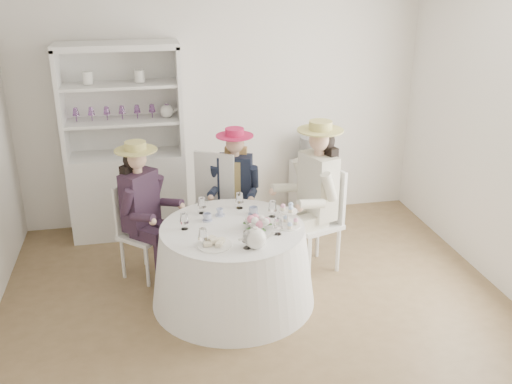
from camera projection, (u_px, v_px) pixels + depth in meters
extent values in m
plane|color=brown|center=(258.00, 306.00, 5.04)|extent=(4.50, 4.50, 0.00)
plane|color=white|center=(222.00, 104.00, 6.34)|extent=(4.50, 0.00, 4.50)
plane|color=white|center=(344.00, 296.00, 2.71)|extent=(4.50, 0.00, 4.50)
plane|color=white|center=(512.00, 145.00, 4.94)|extent=(0.00, 4.50, 4.50)
cone|color=white|center=(233.00, 265.00, 5.02)|extent=(1.45, 1.45, 0.70)
cylinder|color=white|center=(232.00, 228.00, 4.88)|extent=(1.25, 1.25, 0.02)
cube|color=silver|center=(129.00, 194.00, 6.25)|extent=(1.31, 0.85, 0.92)
cube|color=silver|center=(121.00, 97.00, 6.05)|extent=(1.17, 0.45, 1.13)
cube|color=silver|center=(116.00, 46.00, 5.65)|extent=(1.31, 0.85, 0.06)
cube|color=silver|center=(61.00, 104.00, 5.76)|extent=(0.19, 0.45, 1.13)
cube|color=silver|center=(179.00, 99.00, 5.98)|extent=(0.19, 0.45, 1.13)
cube|color=silver|center=(123.00, 121.00, 5.94)|extent=(1.22, 0.77, 0.03)
cube|color=silver|center=(120.00, 85.00, 5.80)|extent=(1.22, 0.77, 0.03)
sphere|color=white|center=(167.00, 111.00, 6.00)|extent=(0.14, 0.14, 0.14)
cube|color=silver|center=(312.00, 190.00, 6.69)|extent=(0.47, 0.47, 0.67)
cylinder|color=black|center=(314.00, 150.00, 6.50)|extent=(0.41, 0.41, 0.32)
cube|color=silver|center=(144.00, 235.00, 5.38)|extent=(0.54, 0.54, 0.04)
cylinder|color=silver|center=(147.00, 267.00, 5.27)|extent=(0.03, 0.03, 0.42)
cylinder|color=silver|center=(169.00, 253.00, 5.51)|extent=(0.03, 0.03, 0.42)
cylinder|color=silver|center=(123.00, 258.00, 5.41)|extent=(0.03, 0.03, 0.42)
cylinder|color=silver|center=(145.00, 246.00, 5.66)|extent=(0.03, 0.03, 0.42)
cube|color=silver|center=(128.00, 206.00, 5.36)|extent=(0.27, 0.28, 0.48)
cube|color=black|center=(140.00, 200.00, 5.25)|extent=(0.37, 0.38, 0.55)
cube|color=black|center=(147.00, 234.00, 5.23)|extent=(0.32, 0.31, 0.11)
cylinder|color=black|center=(160.00, 265.00, 5.27)|extent=(0.10, 0.10, 0.44)
cylinder|color=black|center=(127.00, 202.00, 5.06)|extent=(0.18, 0.18, 0.26)
cube|color=black|center=(159.00, 227.00, 5.36)|extent=(0.32, 0.31, 0.11)
cylinder|color=black|center=(172.00, 258.00, 5.41)|extent=(0.10, 0.10, 0.44)
cylinder|color=black|center=(157.00, 188.00, 5.37)|extent=(0.18, 0.18, 0.26)
cylinder|color=#D8A889|center=(137.00, 170.00, 5.14)|extent=(0.09, 0.09, 0.08)
sphere|color=#D8A889|center=(136.00, 159.00, 5.10)|extent=(0.18, 0.18, 0.18)
sphere|color=black|center=(133.00, 160.00, 5.13)|extent=(0.18, 0.18, 0.18)
cube|color=black|center=(132.00, 182.00, 5.23)|extent=(0.21, 0.22, 0.36)
cylinder|color=tan|center=(136.00, 150.00, 5.07)|extent=(0.38, 0.38, 0.01)
cylinder|color=tan|center=(135.00, 146.00, 5.06)|extent=(0.19, 0.19, 0.08)
cube|color=silver|center=(235.00, 213.00, 5.87)|extent=(0.47, 0.47, 0.04)
cylinder|color=silver|center=(219.00, 237.00, 5.83)|extent=(0.03, 0.03, 0.41)
cylinder|color=silver|center=(248.00, 239.00, 5.80)|extent=(0.03, 0.03, 0.41)
cylinder|color=silver|center=(224.00, 225.00, 6.11)|extent=(0.03, 0.03, 0.41)
cylinder|color=silver|center=(251.00, 226.00, 6.08)|extent=(0.03, 0.03, 0.41)
cube|color=silver|center=(237.00, 184.00, 5.93)|extent=(0.35, 0.13, 0.47)
cube|color=black|center=(235.00, 181.00, 5.76)|extent=(0.38, 0.28, 0.54)
cube|color=tan|center=(235.00, 181.00, 5.76)|extent=(0.19, 0.23, 0.47)
cube|color=black|center=(226.00, 210.00, 5.75)|extent=(0.21, 0.34, 0.11)
cylinder|color=black|center=(224.00, 241.00, 5.73)|extent=(0.09, 0.09, 0.43)
cylinder|color=black|center=(216.00, 176.00, 5.72)|extent=(0.13, 0.18, 0.26)
cube|color=black|center=(242.00, 211.00, 5.73)|extent=(0.21, 0.34, 0.11)
cylinder|color=black|center=(241.00, 242.00, 5.72)|extent=(0.09, 0.09, 0.43)
cylinder|color=black|center=(254.00, 177.00, 5.68)|extent=(0.13, 0.18, 0.26)
cylinder|color=#D8A889|center=(235.00, 154.00, 5.65)|extent=(0.08, 0.08, 0.07)
sphere|color=#D8A889|center=(235.00, 144.00, 5.61)|extent=(0.18, 0.18, 0.18)
sphere|color=tan|center=(235.00, 144.00, 5.66)|extent=(0.18, 0.18, 0.18)
cube|color=tan|center=(236.00, 164.00, 5.77)|extent=(0.24, 0.14, 0.35)
cylinder|color=#CB1E50|center=(235.00, 136.00, 5.58)|extent=(0.37, 0.37, 0.01)
cylinder|color=#CB1E50|center=(235.00, 132.00, 5.57)|extent=(0.19, 0.19, 0.07)
cube|color=silver|center=(314.00, 224.00, 5.49)|extent=(0.54, 0.54, 0.04)
cylinder|color=silver|center=(290.00, 244.00, 5.64)|extent=(0.04, 0.04, 0.47)
cylinder|color=silver|center=(309.00, 258.00, 5.37)|extent=(0.04, 0.04, 0.47)
cylinder|color=silver|center=(317.00, 236.00, 5.80)|extent=(0.04, 0.04, 0.47)
cylinder|color=silver|center=(338.00, 249.00, 5.53)|extent=(0.04, 0.04, 0.47)
cube|color=silver|center=(332.00, 193.00, 5.48)|extent=(0.16, 0.39, 0.53)
cube|color=beige|center=(318.00, 186.00, 5.36)|extent=(0.32, 0.43, 0.62)
cube|color=beige|center=(298.00, 215.00, 5.48)|extent=(0.39, 0.25, 0.13)
cylinder|color=beige|center=(285.00, 248.00, 5.53)|extent=(0.11, 0.11, 0.49)
cylinder|color=beige|center=(301.00, 172.00, 5.49)|extent=(0.20, 0.15, 0.29)
cube|color=beige|center=(310.00, 222.00, 5.33)|extent=(0.39, 0.25, 0.13)
cylinder|color=beige|center=(296.00, 256.00, 5.38)|extent=(0.11, 0.11, 0.49)
cylinder|color=beige|center=(329.00, 187.00, 5.13)|extent=(0.20, 0.15, 0.29)
cylinder|color=#D8A889|center=(319.00, 152.00, 5.23)|extent=(0.10, 0.10, 0.08)
sphere|color=#D8A889|center=(320.00, 140.00, 5.19)|extent=(0.20, 0.20, 0.20)
sphere|color=black|center=(324.00, 141.00, 5.22)|extent=(0.20, 0.20, 0.20)
cube|color=black|center=(326.00, 166.00, 5.33)|extent=(0.16, 0.27, 0.40)
cylinder|color=tan|center=(320.00, 130.00, 5.15)|extent=(0.42, 0.42, 0.01)
cylinder|color=tan|center=(321.00, 126.00, 5.14)|extent=(0.21, 0.21, 0.08)
cube|color=silver|center=(223.00, 200.00, 6.00)|extent=(0.61, 0.61, 0.04)
cylinder|color=silver|center=(245.00, 217.00, 6.19)|extent=(0.04, 0.04, 0.49)
cylinder|color=silver|center=(215.00, 213.00, 6.30)|extent=(0.04, 0.04, 0.49)
cylinder|color=silver|center=(233.00, 231.00, 5.88)|extent=(0.04, 0.04, 0.49)
cylinder|color=silver|center=(201.00, 226.00, 5.99)|extent=(0.04, 0.04, 0.49)
cube|color=silver|center=(214.00, 179.00, 5.71)|extent=(0.38, 0.25, 0.56)
imported|color=white|center=(207.00, 218.00, 4.99)|extent=(0.09, 0.09, 0.06)
imported|color=white|center=(220.00, 213.00, 5.09)|extent=(0.07, 0.07, 0.06)
imported|color=white|center=(253.00, 211.00, 5.11)|extent=(0.10, 0.10, 0.07)
imported|color=white|center=(257.00, 224.00, 4.87)|extent=(0.28, 0.28, 0.05)
sphere|color=pink|center=(264.00, 221.00, 4.80)|extent=(0.07, 0.07, 0.07)
sphere|color=white|center=(261.00, 219.00, 4.83)|extent=(0.07, 0.07, 0.07)
sphere|color=pink|center=(256.00, 218.00, 4.84)|extent=(0.07, 0.07, 0.07)
sphere|color=white|center=(252.00, 220.00, 4.82)|extent=(0.07, 0.07, 0.07)
sphere|color=pink|center=(251.00, 222.00, 4.78)|extent=(0.07, 0.07, 0.07)
sphere|color=white|center=(253.00, 224.00, 4.74)|extent=(0.07, 0.07, 0.07)
sphere|color=pink|center=(258.00, 224.00, 4.74)|extent=(0.07, 0.07, 0.07)
sphere|color=white|center=(263.00, 223.00, 4.76)|extent=(0.07, 0.07, 0.07)
sphere|color=white|center=(256.00, 238.00, 4.51)|extent=(0.17, 0.17, 0.17)
cylinder|color=white|center=(269.00, 236.00, 4.52)|extent=(0.10, 0.03, 0.08)
cylinder|color=white|center=(256.00, 229.00, 4.47)|extent=(0.04, 0.04, 0.02)
cylinder|color=white|center=(214.00, 245.00, 4.56)|extent=(0.28, 0.28, 0.01)
cube|color=beige|center=(208.00, 244.00, 4.52)|extent=(0.06, 0.04, 0.03)
cube|color=beige|center=(214.00, 241.00, 4.54)|extent=(0.07, 0.06, 0.03)
cube|color=beige|center=(221.00, 240.00, 4.58)|extent=(0.08, 0.07, 0.03)
cube|color=beige|center=(211.00, 239.00, 4.58)|extent=(0.08, 0.08, 0.03)
cube|color=beige|center=(219.00, 244.00, 4.51)|extent=(0.07, 0.08, 0.03)
cylinder|color=white|center=(288.00, 226.00, 4.89)|extent=(0.21, 0.21, 0.01)
cylinder|color=white|center=(288.00, 219.00, 4.87)|extent=(0.02, 0.02, 0.14)
cylinder|color=white|center=(288.00, 211.00, 4.84)|extent=(0.16, 0.16, 0.01)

